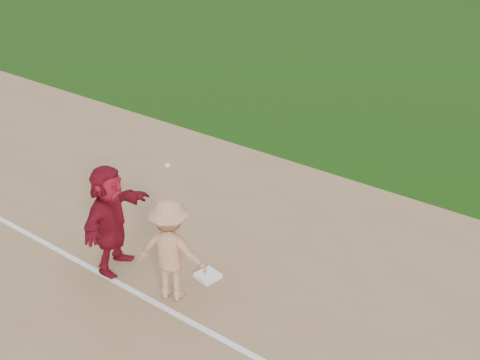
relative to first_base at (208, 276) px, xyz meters
The scene contains 5 objects.
ground 0.36m from the first_base, 139.31° to the right, with size 160.00×160.00×0.00m, color #173E0B.
foul_line 1.07m from the first_base, 104.70° to the right, with size 60.00×0.10×0.01m, color white.
first_base is the anchor object (origin of this frame).
base_runner 1.91m from the first_base, 153.85° to the right, with size 1.82×0.58×1.96m, color maroon.
first_base_play 1.11m from the first_base, 100.24° to the right, with size 1.30×1.01×2.27m.
Camera 1 is at (5.80, -6.08, 6.22)m, focal length 45.00 mm.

